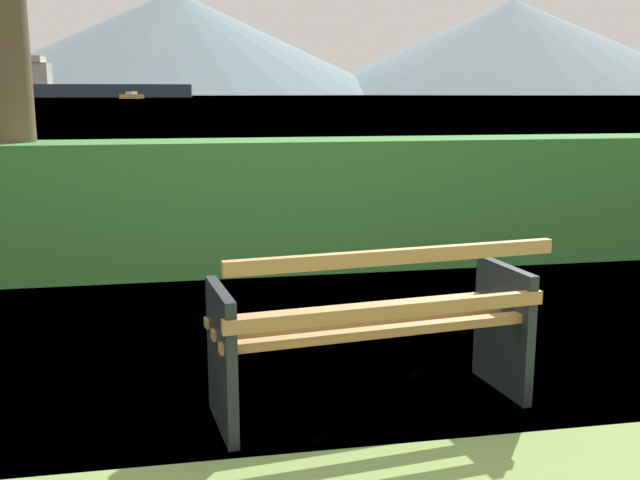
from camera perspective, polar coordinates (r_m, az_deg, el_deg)
The scene contains 7 objects.
ground_plane at distance 3.83m, azimuth 3.78°, elevation -12.57°, with size 1400.00×1400.00×0.00m, color olive.
water_surface at distance 312.96m, azimuth -10.79°, elevation 10.80°, with size 620.00×620.00×0.00m, color #7A99A8.
park_bench at distance 3.63m, azimuth 4.21°, elevation -6.82°, with size 1.63×0.76×0.87m.
hedge_row at distance 6.61m, azimuth -2.87°, elevation 2.77°, with size 9.60×0.73×1.14m, color #387A33.
cargo_ship_large at distance 262.18m, azimuth -17.97°, elevation 11.21°, with size 63.12×12.46×13.28m.
tender_far at distance 206.07m, azimuth -14.31°, elevation 10.70°, with size 6.77×7.77×1.87m.
distant_hills at distance 584.27m, azimuth -11.98°, elevation 14.78°, with size 875.60×373.54×86.63m.
Camera 1 is at (-0.90, -3.39, 1.55)m, focal length 41.56 mm.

